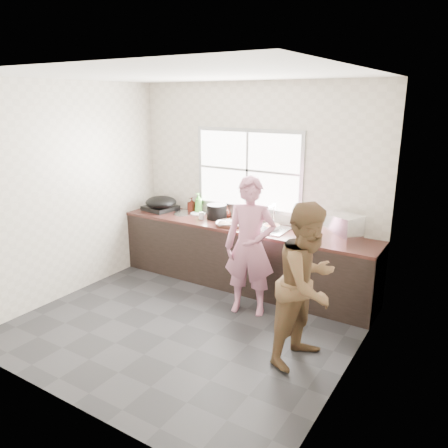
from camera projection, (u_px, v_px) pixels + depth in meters
The scene contains 30 objects.
floor at pixel (186, 325), 4.97m from camera, with size 3.60×3.20×0.01m, color #262629.
ceiling at pixel (180, 74), 4.22m from camera, with size 3.60×3.20×0.01m, color silver.
wall_back at pixel (255, 185), 5.90m from camera, with size 3.60×0.01×2.70m, color beige.
wall_left at pixel (69, 191), 5.51m from camera, with size 0.01×3.20×2.70m, color beige.
wall_right at pixel (355, 238), 3.68m from camera, with size 0.01×3.20×2.70m, color beige.
wall_front at pixel (55, 254), 3.29m from camera, with size 3.60×0.01×2.70m, color beige.
cabinet at pixel (243, 257), 5.91m from camera, with size 3.60×0.62×0.82m, color black.
countertop at pixel (243, 227), 5.79m from camera, with size 3.60×0.64×0.04m, color #381C17.
sink at pixel (267, 229), 5.60m from camera, with size 0.55×0.45×0.02m, color silver.
faucet at pixel (274, 215), 5.73m from camera, with size 0.02×0.02×0.30m, color silver.
window_frame at pixel (248, 170), 5.89m from camera, with size 1.60×0.05×1.10m, color #9EA0A5.
window_glazing at pixel (247, 170), 5.87m from camera, with size 1.50×0.01×1.00m, color white.
woman at pixel (250, 251), 5.08m from camera, with size 0.56×0.37×1.54m, color #BA6F8A.
person_side at pixel (308, 284), 4.11m from camera, with size 0.77×0.60×1.59m, color brown.
cutting_board at pixel (232, 223), 5.79m from camera, with size 0.41×0.41×0.04m, color black.
cleaver at pixel (225, 220), 5.86m from camera, with size 0.20×0.10×0.01m, color #AAABB1.
bowl_mince at pixel (225, 224), 5.73m from camera, with size 0.23×0.23×0.06m, color white.
bowl_crabs at pixel (271, 228), 5.57m from camera, with size 0.18×0.18×0.06m, color silver.
bowl_held at pixel (257, 231), 5.44m from camera, with size 0.19×0.19×0.06m, color silver.
black_pot at pixel (217, 212), 6.08m from camera, with size 0.28×0.28×0.20m, color black.
plate_food at pixel (198, 214), 6.34m from camera, with size 0.22×0.22×0.02m, color silver.
bottle_green at pixel (199, 203), 6.38m from camera, with size 0.11×0.11×0.30m, color green.
bottle_brown_tall at pixel (192, 205), 6.45m from camera, with size 0.09×0.09×0.20m, color #4A1B12.
bottle_brown_short at pixel (227, 212), 6.15m from camera, with size 0.12×0.12×0.15m, color #451A11.
glass_jar at pixel (201, 216), 6.07m from camera, with size 0.07×0.07×0.10m, color white.
burner at pixel (160, 208), 6.57m from camera, with size 0.42×0.42×0.06m, color black.
wok at pixel (161, 202), 6.43m from camera, with size 0.46×0.46×0.17m, color black.
dish_rack at pixel (341, 228), 5.11m from camera, with size 0.43×0.30×0.32m, color white.
pot_lid_left at pixel (182, 212), 6.46m from camera, with size 0.22×0.22×0.01m, color silver.
pot_lid_right at pixel (182, 214), 6.31m from camera, with size 0.24×0.24×0.01m, color silver.
Camera 1 is at (2.72, -3.55, 2.48)m, focal length 35.00 mm.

